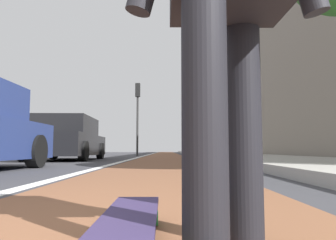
{
  "coord_description": "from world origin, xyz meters",
  "views": [
    {
      "loc": [
        -0.37,
        -0.15,
        0.35
      ],
      "look_at": [
        10.34,
        -0.17,
        1.33
      ],
      "focal_mm": 34.87,
      "sensor_mm": 36.0,
      "label": 1
    }
  ],
  "objects_px": {
    "parked_car_mid": "(67,140)",
    "pedestrian_distant": "(232,134)",
    "skateboard": "(130,219)",
    "traffic_light": "(138,106)"
  },
  "relations": [
    {
      "from": "traffic_light",
      "to": "skateboard",
      "type": "bearing_deg",
      "value": -174.85
    },
    {
      "from": "skateboard",
      "to": "parked_car_mid",
      "type": "relative_size",
      "value": 0.18
    },
    {
      "from": "parked_car_mid",
      "to": "traffic_light",
      "type": "relative_size",
      "value": 1.07
    },
    {
      "from": "parked_car_mid",
      "to": "skateboard",
      "type": "bearing_deg",
      "value": -161.61
    },
    {
      "from": "traffic_light",
      "to": "pedestrian_distant",
      "type": "height_order",
      "value": "traffic_light"
    },
    {
      "from": "skateboard",
      "to": "parked_car_mid",
      "type": "xyz_separation_m",
      "value": [
        9.99,
        3.32,
        0.61
      ]
    },
    {
      "from": "skateboard",
      "to": "pedestrian_distant",
      "type": "relative_size",
      "value": 0.5
    },
    {
      "from": "parked_car_mid",
      "to": "pedestrian_distant",
      "type": "distance_m",
      "value": 6.03
    },
    {
      "from": "skateboard",
      "to": "traffic_light",
      "type": "xyz_separation_m",
      "value": [
        17.77,
        1.6,
        2.86
      ]
    },
    {
      "from": "parked_car_mid",
      "to": "pedestrian_distant",
      "type": "bearing_deg",
      "value": -79.16
    }
  ]
}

